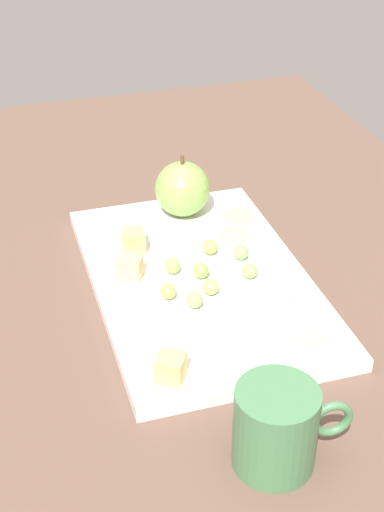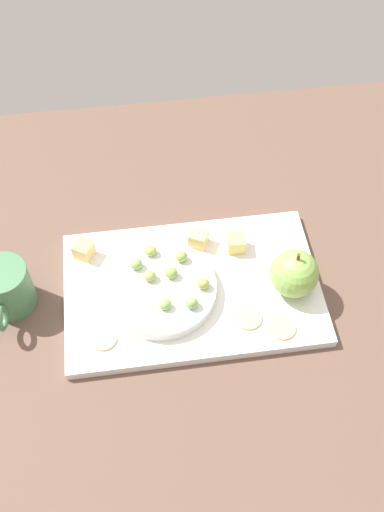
{
  "view_description": "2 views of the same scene",
  "coord_description": "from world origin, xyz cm",
  "px_view_note": "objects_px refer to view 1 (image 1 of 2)",
  "views": [
    {
      "loc": [
        -70.63,
        20.59,
        56.55
      ],
      "look_at": [
        1.42,
        -1.28,
        7.71
      ],
      "focal_mm": 52.39,
      "sensor_mm": 36.0,
      "label": 1
    },
    {
      "loc": [
        -6.79,
        -51.69,
        84.24
      ],
      "look_at": [
        0.27,
        0.28,
        10.62
      ],
      "focal_mm": 41.86,
      "sensor_mm": 36.0,
      "label": 2
    }
  ],
  "objects_px": {
    "cheese_cube_1": "(171,368)",
    "grape_4": "(210,247)",
    "cracker_1": "(306,334)",
    "grape_3": "(241,252)",
    "grape_0": "(168,291)",
    "grape_5": "(211,287)",
    "grape_1": "(172,266)",
    "grape_7": "(195,300)",
    "serving_dish": "(218,291)",
    "cheese_cube_2": "(130,268)",
    "cup": "(280,427)",
    "grape_2": "(249,271)",
    "cheese_cube_0": "(134,240)",
    "apple_whole": "(183,189)",
    "grape_6": "(201,271)",
    "cracker_0": "(234,234)",
    "platter": "(199,280)",
    "cracker_2": "(238,215)"
  },
  "relations": [
    {
      "from": "cheese_cube_2",
      "to": "cracker_2",
      "type": "bearing_deg",
      "value": -59.85
    },
    {
      "from": "cheese_cube_1",
      "to": "grape_4",
      "type": "distance_m",
      "value": 0.21
    },
    {
      "from": "platter",
      "to": "cracker_0",
      "type": "relative_size",
      "value": 9.86
    },
    {
      "from": "grape_0",
      "to": "grape_1",
      "type": "relative_size",
      "value": 1.0
    },
    {
      "from": "cheese_cube_0",
      "to": "grape_6",
      "type": "bearing_deg",
      "value": -154.04
    },
    {
      "from": "grape_3",
      "to": "grape_4",
      "type": "height_order",
      "value": "same"
    },
    {
      "from": "apple_whole",
      "to": "grape_0",
      "type": "xyz_separation_m",
      "value": [
        -0.21,
        0.08,
        -0.01
      ]
    },
    {
      "from": "grape_0",
      "to": "grape_5",
      "type": "xyz_separation_m",
      "value": [
        -0.01,
        -0.05,
        0.0
      ]
    },
    {
      "from": "apple_whole",
      "to": "grape_6",
      "type": "relative_size",
      "value": 3.79
    },
    {
      "from": "grape_1",
      "to": "cheese_cube_0",
      "type": "bearing_deg",
      "value": 15.3
    },
    {
      "from": "serving_dish",
      "to": "grape_7",
      "type": "xyz_separation_m",
      "value": [
        -0.03,
        0.04,
        0.02
      ]
    },
    {
      "from": "cheese_cube_1",
      "to": "cheese_cube_2",
      "type": "distance_m",
      "value": 0.19
    },
    {
      "from": "cheese_cube_1",
      "to": "cracker_1",
      "type": "relative_size",
      "value": 0.68
    },
    {
      "from": "cheese_cube_2",
      "to": "cracker_1",
      "type": "xyz_separation_m",
      "value": [
        -0.16,
        -0.16,
        -0.01
      ]
    },
    {
      "from": "cracker_0",
      "to": "cup",
      "type": "xyz_separation_m",
      "value": [
        -0.36,
        0.08,
        0.02
      ]
    },
    {
      "from": "serving_dish",
      "to": "apple_whole",
      "type": "height_order",
      "value": "apple_whole"
    },
    {
      "from": "grape_3",
      "to": "platter",
      "type": "bearing_deg",
      "value": 79.19
    },
    {
      "from": "serving_dish",
      "to": "grape_0",
      "type": "xyz_separation_m",
      "value": [
        -0.01,
        0.06,
        0.02
      ]
    },
    {
      "from": "cracker_2",
      "to": "grape_7",
      "type": "bearing_deg",
      "value": 148.61
    },
    {
      "from": "cracker_1",
      "to": "grape_5",
      "type": "height_order",
      "value": "grape_5"
    },
    {
      "from": "apple_whole",
      "to": "cheese_cube_0",
      "type": "bearing_deg",
      "value": 130.2
    },
    {
      "from": "cheese_cube_0",
      "to": "grape_4",
      "type": "bearing_deg",
      "value": -129.61
    },
    {
      "from": "serving_dish",
      "to": "apple_whole",
      "type": "bearing_deg",
      "value": -4.68
    },
    {
      "from": "cracker_1",
      "to": "grape_3",
      "type": "distance_m",
      "value": 0.14
    },
    {
      "from": "platter",
      "to": "serving_dish",
      "type": "relative_size",
      "value": 2.35
    },
    {
      "from": "cracker_1",
      "to": "grape_3",
      "type": "relative_size",
      "value": 2.04
    },
    {
      "from": "cheese_cube_2",
      "to": "grape_7",
      "type": "relative_size",
      "value": 1.39
    },
    {
      "from": "cracker_2",
      "to": "grape_2",
      "type": "distance_m",
      "value": 0.18
    },
    {
      "from": "grape_5",
      "to": "grape_6",
      "type": "xyz_separation_m",
      "value": [
        0.03,
        0.0,
        0.0
      ]
    },
    {
      "from": "cheese_cube_1",
      "to": "grape_7",
      "type": "bearing_deg",
      "value": -31.47
    },
    {
      "from": "cup",
      "to": "grape_1",
      "type": "bearing_deg",
      "value": 5.02
    },
    {
      "from": "serving_dish",
      "to": "cheese_cube_2",
      "type": "relative_size",
      "value": 6.16
    },
    {
      "from": "grape_3",
      "to": "grape_7",
      "type": "xyz_separation_m",
      "value": [
        -0.08,
        0.08,
        -0.0
      ]
    },
    {
      "from": "grape_3",
      "to": "grape_4",
      "type": "relative_size",
      "value": 1.0
    },
    {
      "from": "grape_5",
      "to": "grape_0",
      "type": "bearing_deg",
      "value": 82.98
    },
    {
      "from": "grape_7",
      "to": "platter",
      "type": "bearing_deg",
      "value": -20.75
    },
    {
      "from": "cracker_0",
      "to": "grape_6",
      "type": "distance_m",
      "value": 0.14
    },
    {
      "from": "grape_5",
      "to": "cup",
      "type": "distance_m",
      "value": 0.22
    },
    {
      "from": "serving_dish",
      "to": "cheese_cube_1",
      "type": "height_order",
      "value": "cheese_cube_1"
    },
    {
      "from": "serving_dish",
      "to": "grape_3",
      "type": "distance_m",
      "value": 0.06
    },
    {
      "from": "grape_3",
      "to": "grape_6",
      "type": "xyz_separation_m",
      "value": [
        -0.02,
        0.06,
        -0.0
      ]
    },
    {
      "from": "grape_1",
      "to": "grape_4",
      "type": "bearing_deg",
      "value": -64.07
    },
    {
      "from": "cheese_cube_0",
      "to": "grape_3",
      "type": "relative_size",
      "value": 1.39
    },
    {
      "from": "grape_2",
      "to": "grape_4",
      "type": "distance_m",
      "value": 0.07
    },
    {
      "from": "grape_0",
      "to": "grape_7",
      "type": "relative_size",
      "value": 1.0
    },
    {
      "from": "grape_2",
      "to": "grape_3",
      "type": "bearing_deg",
      "value": -5.46
    },
    {
      "from": "serving_dish",
      "to": "cup",
      "type": "relative_size",
      "value": 1.58
    },
    {
      "from": "apple_whole",
      "to": "grape_4",
      "type": "relative_size",
      "value": 3.79
    },
    {
      "from": "platter",
      "to": "grape_3",
      "type": "height_order",
      "value": "grape_3"
    },
    {
      "from": "serving_dish",
      "to": "cracker_2",
      "type": "distance_m",
      "value": 0.19
    }
  ]
}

